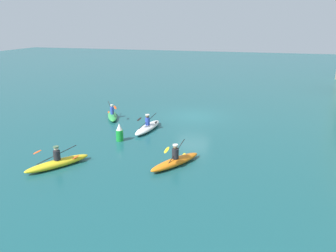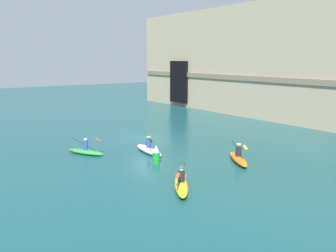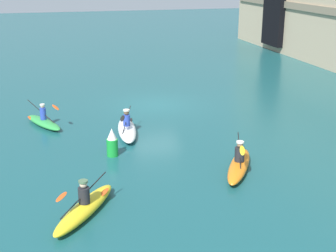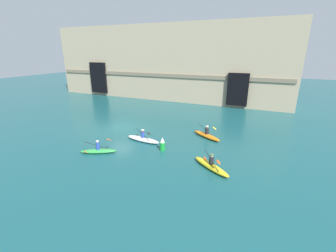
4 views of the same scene
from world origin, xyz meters
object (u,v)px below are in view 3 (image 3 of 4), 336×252
object	(u,v)px
kayak_yellow	(85,207)
kayak_white	(127,129)
kayak_green	(44,122)
marker_buoy	(112,143)
kayak_orange	(239,165)

from	to	relation	value
kayak_yellow	kayak_white	xyz separation A→B (m)	(-6.97, 2.51, -0.02)
kayak_green	marker_buoy	xyz separation A→B (m)	(4.56, 2.63, 0.32)
kayak_white	kayak_green	size ratio (longest dim) A/B	1.22
kayak_green	marker_buoy	bearing A→B (deg)	-177.12
kayak_orange	kayak_white	bearing A→B (deg)	-116.13
kayak_green	marker_buoy	world-z (taller)	kayak_green
kayak_yellow	kayak_white	bearing A→B (deg)	-165.73
kayak_yellow	kayak_green	world-z (taller)	kayak_green
kayak_orange	kayak_green	bearing A→B (deg)	-105.05
kayak_white	kayak_green	world-z (taller)	kayak_green
kayak_yellow	marker_buoy	distance (m)	4.76
kayak_orange	kayak_yellow	size ratio (longest dim) A/B	1.01
kayak_orange	kayak_green	xyz separation A→B (m)	(-7.23, -6.96, -0.05)
kayak_white	kayak_orange	bearing A→B (deg)	-140.69
marker_buoy	kayak_orange	bearing A→B (deg)	58.28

